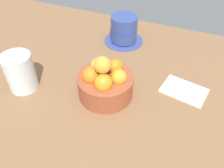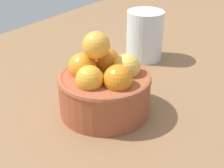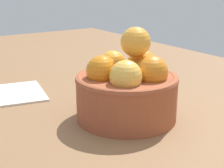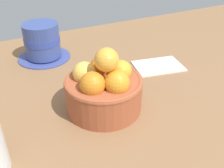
% 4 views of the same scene
% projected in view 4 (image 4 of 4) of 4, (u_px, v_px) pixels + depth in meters
% --- Properties ---
extents(ground_plane, '(1.57, 0.82, 0.04)m').
position_uv_depth(ground_plane, '(104.00, 117.00, 0.49)').
color(ground_plane, brown).
extents(terracotta_bowl, '(0.14, 0.14, 0.12)m').
position_uv_depth(terracotta_bowl, '(104.00, 88.00, 0.45)').
color(terracotta_bowl, '#9E4C2D').
rests_on(terracotta_bowl, ground_plane).
extents(coffee_cup, '(0.13, 0.13, 0.09)m').
position_uv_depth(coffee_cup, '(42.00, 42.00, 0.63)').
color(coffee_cup, '#3A478B').
rests_on(coffee_cup, ground_plane).
extents(folded_napkin, '(0.12, 0.10, 0.01)m').
position_uv_depth(folded_napkin, '(158.00, 65.00, 0.61)').
color(folded_napkin, white).
rests_on(folded_napkin, ground_plane).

